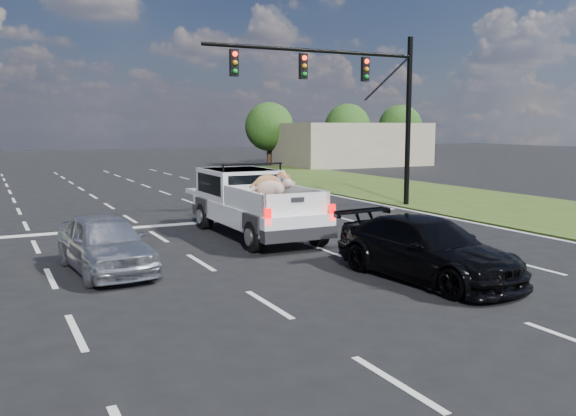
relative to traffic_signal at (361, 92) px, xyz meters
name	(u,v)px	position (x,y,z in m)	size (l,w,h in m)	color
ground	(347,293)	(-7.20, -10.50, -4.73)	(160.00, 160.00, 0.00)	black
road_markings	(229,239)	(-7.20, -3.94, -4.72)	(17.75, 60.00, 0.01)	silver
grass_shoulder_right	(550,213)	(5.80, -4.50, -4.70)	(8.00, 60.00, 0.06)	#284314
traffic_signal	(361,92)	(0.00, 0.00, 0.00)	(9.11, 0.31, 7.00)	black
building_right	(353,144)	(14.80, 23.50, -2.93)	(12.00, 7.00, 3.60)	tan
tree_far_d	(269,127)	(8.80, 27.50, -1.44)	(4.20, 4.20, 5.40)	#332114
tree_far_e	(348,127)	(16.80, 27.50, -1.44)	(4.20, 4.20, 5.40)	#332114
tree_far_f	(400,127)	(22.80, 27.50, -1.44)	(4.20, 4.20, 5.40)	#332114
pickup_truck	(253,202)	(-6.26, -3.57, -3.68)	(2.28, 5.99, 2.24)	black
silver_sedan	(105,243)	(-11.22, -6.38, -4.05)	(1.60, 3.97, 1.35)	silver
black_coupe	(427,249)	(-5.00, -10.31, -4.04)	(1.91, 4.70, 1.36)	black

